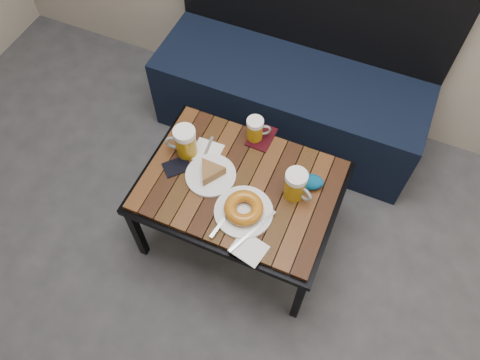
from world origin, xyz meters
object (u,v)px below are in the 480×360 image
at_px(cafe_table, 240,189).
at_px(passport_burgundy, 261,137).
at_px(plate_bagel, 244,210).
at_px(knit_pouch, 310,182).
at_px(beer_mug_left, 185,142).
at_px(beer_mug_right, 296,185).
at_px(beer_mug_centre, 255,129).
at_px(passport_navy, 177,167).
at_px(bench, 291,94).
at_px(plate_pie, 211,173).

height_order(cafe_table, passport_burgundy, passport_burgundy).
distance_m(plate_bagel, knit_pouch, 0.31).
bearing_deg(beer_mug_left, beer_mug_right, 163.61).
bearing_deg(beer_mug_right, knit_pouch, 78.67).
bearing_deg(beer_mug_right, cafe_table, -147.96).
relative_size(plate_bagel, passport_burgundy, 2.13).
bearing_deg(cafe_table, knit_pouch, 21.91).
bearing_deg(knit_pouch, beer_mug_centre, 155.26).
bearing_deg(passport_navy, beer_mug_centre, 90.80).
xyz_separation_m(beer_mug_left, passport_navy, (-0.00, -0.08, -0.07)).
distance_m(bench, beer_mug_centre, 0.55).
bearing_deg(passport_navy, plate_pie, 48.11).
height_order(bench, plate_pie, bench).
distance_m(bench, cafe_table, 0.75).
distance_m(passport_navy, passport_burgundy, 0.40).
distance_m(beer_mug_centre, passport_navy, 0.38).
bearing_deg(beer_mug_right, passport_burgundy, 158.49).
bearing_deg(beer_mug_left, plate_bagel, 138.01).
xyz_separation_m(beer_mug_left, plate_bagel, (0.35, -0.18, -0.05)).
relative_size(cafe_table, knit_pouch, 7.32).
bearing_deg(bench, plate_pie, -98.13).
xyz_separation_m(bench, plate_pie, (-0.11, -0.75, 0.22)).
relative_size(beer_mug_left, plate_pie, 0.71).
bearing_deg(beer_mug_centre, knit_pouch, -54.49).
xyz_separation_m(plate_bagel, passport_navy, (-0.35, 0.09, -0.02)).
height_order(plate_pie, knit_pouch, plate_pie).
relative_size(beer_mug_right, knit_pouch, 1.27).
height_order(plate_bagel, knit_pouch, plate_bagel).
distance_m(plate_pie, knit_pouch, 0.42).
bearing_deg(plate_bagel, passport_navy, 165.26).
distance_m(beer_mug_left, plate_pie, 0.17).
height_order(beer_mug_centre, knit_pouch, beer_mug_centre).
relative_size(beer_mug_left, beer_mug_right, 1.05).
xyz_separation_m(plate_pie, knit_pouch, (0.40, 0.12, 0.00)).
relative_size(bench, beer_mug_left, 9.19).
bearing_deg(plate_pie, passport_navy, -174.57).
distance_m(beer_mug_centre, knit_pouch, 0.33).
relative_size(beer_mug_right, passport_burgundy, 1.01).
relative_size(cafe_table, passport_burgundy, 5.86).
relative_size(bench, cafe_table, 1.67).
bearing_deg(plate_pie, knit_pouch, 17.33).
distance_m(beer_mug_right, knit_pouch, 0.09).
relative_size(plate_bagel, passport_navy, 2.70).
height_order(bench, passport_burgundy, bench).
xyz_separation_m(passport_navy, knit_pouch, (0.55, 0.14, 0.02)).
relative_size(beer_mug_centre, plate_pie, 0.56).
distance_m(beer_mug_centre, beer_mug_right, 0.33).
bearing_deg(cafe_table, bench, 91.65).
xyz_separation_m(plate_pie, passport_burgundy, (0.12, 0.28, -0.02)).
xyz_separation_m(beer_mug_centre, passport_burgundy, (0.03, 0.01, -0.06)).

